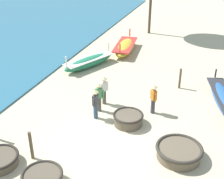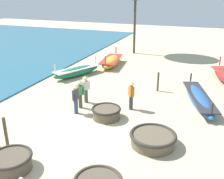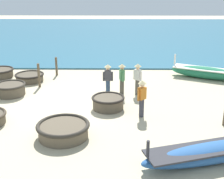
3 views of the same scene
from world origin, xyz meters
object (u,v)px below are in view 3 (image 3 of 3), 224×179
Objects in this scene: coracle_front_left at (63,130)px; long_boat_white_hull at (215,152)px; coracle_beside_post at (108,102)px; fisherman_crouching at (142,96)px; coracle_weathered at (10,89)px; coracle_far_left at (0,73)px; fisherman_hauling at (122,77)px; fisherman_with_hat at (138,77)px; mooring_post_shoreline at (39,75)px; coracle_front_right at (30,77)px; fisherman_by_coracle at (108,78)px; mooring_post_mid_beach at (56,66)px; long_boat_blue_hull at (206,72)px.

coracle_front_left is 5.54m from long_boat_white_hull.
fisherman_crouching is (0.89, 1.49, 0.64)m from coracle_beside_post.
coracle_beside_post is at bearing 71.15° from coracle_weathered.
fisherman_hauling reaches higher than coracle_far_left.
fisherman_crouching is 1.00× the size of fisherman_with_hat.
coracle_weathered is 10.76m from long_boat_white_hull.
coracle_beside_post is 1.13× the size of mooring_post_shoreline.
coracle_far_left is 2.23m from coracle_front_right.
fisherman_hauling is at bearing -154.47° from long_boat_white_hull.
coracle_far_left is 7.53m from fisherman_by_coracle.
coracle_far_left reaches higher than coracle_front_right.
coracle_far_left is 1.03× the size of fisherman_by_coracle.
coracle_front_left is 8.38m from mooring_post_mid_beach.
coracle_front_left is 1.22× the size of fisherman_with_hat.
fisherman_with_hat and fisherman_by_coracle have the same top height.
coracle_front_right is (-2.37, 0.38, -0.08)m from coracle_weathered.
fisherman_hauling is (3.09, 7.51, 0.67)m from coracle_far_left.
fisherman_with_hat is 5.98m from mooring_post_mid_beach.
fisherman_with_hat is 1.00× the size of fisherman_by_coracle.
coracle_front_right is 0.40× the size of long_boat_blue_hull.
mooring_post_mid_beach is at bearing -147.80° from coracle_beside_post.
long_boat_white_hull is 3.92× the size of mooring_post_shoreline.
long_boat_white_hull is (6.17, 8.82, -0.01)m from coracle_weathered.
mooring_post_mid_beach is (-0.42, 3.46, 0.29)m from coracle_far_left.
coracle_beside_post is at bearing 32.20° from mooring_post_mid_beach.
fisherman_with_hat is at bearing 69.83° from coracle_far_left.
coracle_front_right is at bearing -86.29° from long_boat_blue_hull.
fisherman_crouching is at bearing 30.21° from fisherman_by_coracle.
coracle_weathered is 0.97× the size of fisherman_with_hat.
long_boat_white_hull is at bearing 73.41° from coracle_front_left.
long_boat_blue_hull is at bearing 105.57° from coracle_weathered.
coracle_far_left is at bearing -111.60° from coracle_front_right.
fisherman_crouching reaches higher than mooring_post_shoreline.
fisherman_hauling is (2.27, 5.44, 0.70)m from coracle_front_right.
coracle_weathered is 5.44m from coracle_beside_post.
mooring_post_shoreline reaches higher than long_boat_white_hull.
fisherman_crouching is at bearing 121.83° from coracle_front_left.
fisherman_hauling is 1.44× the size of mooring_post_mid_beach.
mooring_post_mid_beach is at bearing 131.62° from coracle_front_right.
fisherman_crouching reaches higher than long_boat_white_hull.
fisherman_hauling reaches higher than coracle_front_right.
fisherman_with_hat reaches higher than coracle_beside_post.
fisherman_with_hat is (2.24, 6.25, 0.70)m from coracle_front_right.
fisherman_with_hat is at bearing 70.31° from coracle_front_right.
coracle_front_right is at bearing -48.38° from mooring_post_mid_beach.
coracle_weathered is 2.40m from coracle_front_right.
fisherman_crouching is 1.00× the size of fisherman_by_coracle.
coracle_far_left is at bearing -90.60° from long_boat_blue_hull.
coracle_front_right is 5.94m from fisherman_hauling.
coracle_beside_post is 2.07m from fisherman_hauling.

